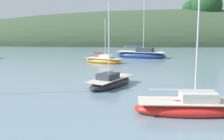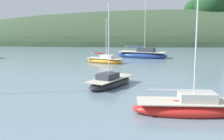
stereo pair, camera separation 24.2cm
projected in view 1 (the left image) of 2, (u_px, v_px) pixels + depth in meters
The scene contains 5 objects.
far_shoreline_hill at pixel (194, 42), 84.34m from camera, with size 150.00×36.00×22.74m.
sailboat_orange_cutter at pixel (141, 55), 46.50m from camera, with size 8.31×5.66×9.86m.
sailboat_red_portside at pixel (104, 60), 40.36m from camera, with size 5.49×4.23×6.12m.
sailboat_navy_dinghy at pixel (110, 82), 25.23m from camera, with size 4.72×5.89×7.18m.
sailboat_teal_outer at pixel (190, 107), 17.53m from camera, with size 6.64×2.74×9.65m.
Camera 1 is at (-0.90, -6.03, 5.26)m, focal length 47.86 mm.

